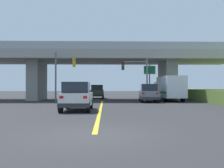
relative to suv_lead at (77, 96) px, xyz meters
The scene contains 10 objects.
ground 15.71m from the suv_lead, 83.98° to the left, with size 160.00×160.00×0.00m, color #2B2B2D.
overpass_bridge 16.19m from the suv_lead, 83.98° to the left, with size 35.28×8.57×7.01m.
lane_divider_stripe 2.75m from the suv_lead, 49.94° to the left, with size 0.20×22.31×0.01m, color yellow.
suv_lead is the anchor object (origin of this frame).
suv_crossing 12.34m from the suv_lead, 56.30° to the left, with size 2.29×4.45×2.02m.
box_truck 16.00m from the suv_lead, 52.32° to the left, with size 2.33×7.48×2.94m.
sedan_oncoming 20.06m from the suv_lead, 87.74° to the left, with size 1.96×4.57×2.02m.
traffic_signal_nearside 13.01m from the suv_lead, 62.89° to the left, with size 3.07×0.36×5.38m.
traffic_signal_farside 11.23m from the suv_lead, 105.08° to the left, with size 2.31×0.36×5.62m.
highway_sign 15.67m from the suv_lead, 60.92° to the left, with size 1.47×0.17×4.51m.
Camera 1 is at (0.39, -8.93, 1.65)m, focal length 40.88 mm.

